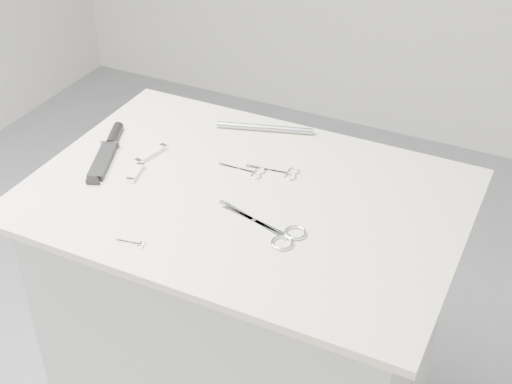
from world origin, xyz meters
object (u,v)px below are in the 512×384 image
at_px(plinth, 247,336).
at_px(large_shears, 276,231).
at_px(sheathed_knife, 108,149).
at_px(metal_rail, 265,128).
at_px(tiny_scissors, 135,243).
at_px(pocket_knife_a, 151,154).
at_px(pocket_knife_b, 136,173).
at_px(embroidery_scissors_b, 249,171).
at_px(embroidery_scissors_a, 282,172).

xyz_separation_m(plinth, large_shears, (0.12, -0.10, 0.47)).
bearing_deg(sheathed_knife, metal_rail, -70.99).
height_order(tiny_scissors, pocket_knife_a, pocket_knife_a).
relative_size(pocket_knife_b, metal_rail, 0.30).
relative_size(embroidery_scissors_b, pocket_knife_b, 1.51).
bearing_deg(embroidery_scissors_b, plinth, -71.07).
bearing_deg(metal_rail, embroidery_scissors_b, -75.29).
relative_size(plinth, embroidery_scissors_a, 6.91).
xyz_separation_m(pocket_knife_b, metal_rail, (0.19, 0.33, 0.00)).
relative_size(tiny_scissors, metal_rail, 0.25).
height_order(plinth, metal_rail, metal_rail).
distance_m(pocket_knife_a, metal_rail, 0.31).
xyz_separation_m(embroidery_scissors_a, pocket_knife_b, (-0.31, -0.16, 0.00)).
bearing_deg(pocket_knife_a, embroidery_scissors_a, -66.06).
bearing_deg(metal_rail, tiny_scissors, -94.54).
distance_m(large_shears, pocket_knife_a, 0.43).
height_order(tiny_scissors, sheathed_knife, sheathed_knife).
distance_m(embroidery_scissors_b, pocket_knife_a, 0.26).
height_order(embroidery_scissors_a, tiny_scissors, same).
bearing_deg(pocket_knife_b, metal_rail, -42.22).
bearing_deg(embroidery_scissors_a, tiny_scissors, -121.00).
relative_size(embroidery_scissors_b, sheathed_knife, 0.47).
bearing_deg(pocket_knife_b, large_shears, -110.20).
distance_m(embroidery_scissors_b, tiny_scissors, 0.36).
distance_m(plinth, embroidery_scissors_b, 0.48).
bearing_deg(pocket_knife_b, pocket_knife_a, -3.78).
relative_size(sheathed_knife, metal_rail, 0.97).
bearing_deg(embroidery_scissors_a, pocket_knife_b, -160.08).
relative_size(large_shears, tiny_scissors, 3.40).
distance_m(tiny_scissors, metal_rail, 0.55).
xyz_separation_m(tiny_scissors, pocket_knife_a, (-0.16, 0.31, 0.00)).
xyz_separation_m(large_shears, sheathed_knife, (-0.52, 0.11, 0.01)).
height_order(plinth, embroidery_scissors_b, embroidery_scissors_b).
xyz_separation_m(sheathed_knife, pocket_knife_a, (0.11, 0.03, -0.00)).
distance_m(embroidery_scissors_b, metal_rail, 0.20).
distance_m(large_shears, metal_rail, 0.43).
xyz_separation_m(large_shears, pocket_knife_b, (-0.40, 0.06, 0.00)).
xyz_separation_m(tiny_scissors, metal_rail, (0.04, 0.55, 0.01)).
xyz_separation_m(sheathed_knife, metal_rail, (0.31, 0.27, -0.00)).
xyz_separation_m(plinth, embroidery_scissors_a, (0.04, 0.12, 0.47)).
bearing_deg(plinth, large_shears, -39.50).
bearing_deg(large_shears, sheathed_knife, -177.87).
bearing_deg(embroidery_scissors_a, sheathed_knife, -173.88).
distance_m(embroidery_scissors_a, embroidery_scissors_b, 0.08).
distance_m(plinth, embroidery_scissors_a, 0.49).
distance_m(sheathed_knife, pocket_knife_a, 0.11).
bearing_deg(large_shears, embroidery_scissors_a, 125.37).
distance_m(embroidery_scissors_a, pocket_knife_a, 0.33).
height_order(pocket_knife_a, pocket_knife_b, pocket_knife_a).
relative_size(pocket_knife_a, pocket_knife_b, 1.34).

